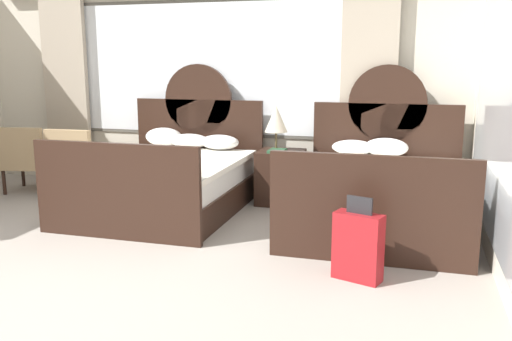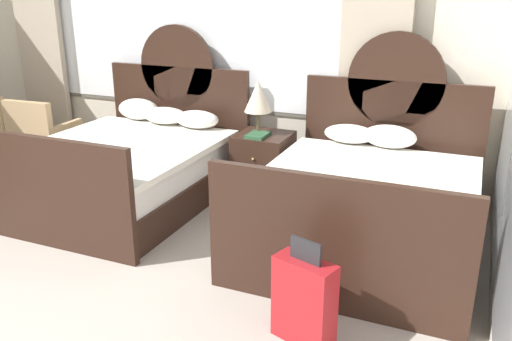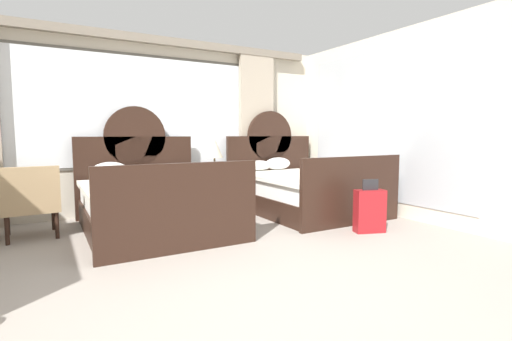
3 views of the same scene
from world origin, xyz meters
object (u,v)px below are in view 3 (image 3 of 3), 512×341
Objects in this scene: bed_near_window at (154,202)px; suitcase_on_floor at (370,211)px; bed_near_mirror at (303,189)px; nightstand_between_beds at (219,192)px; book_on_nightstand at (220,171)px; armchair_by_window_left at (31,200)px; table_lamp_on_nightstand at (214,148)px.

bed_near_window is 2.71m from suitcase_on_floor.
nightstand_between_beds is at bearing 151.54° from bed_near_mirror.
book_on_nightstand is 0.31× the size of armchair_by_window_left.
book_on_nightstand is at bearing 119.64° from suitcase_on_floor.
table_lamp_on_nightstand is at bearing 29.24° from bed_near_window.
suitcase_on_floor reaches higher than book_on_nightstand.
bed_near_mirror is 3.41× the size of nightstand_between_beds.
bed_near_window is at bearing -11.38° from armchair_by_window_left.
bed_near_mirror reaches higher than nightstand_between_beds.
suitcase_on_floor is (1.11, -2.08, -0.05)m from nightstand_between_beds.
bed_near_mirror is 1.45m from suitcase_on_floor.
table_lamp_on_nightstand is at bearing 177.40° from nightstand_between_beds.
bed_near_mirror is 3.25× the size of suitcase_on_floor.
book_on_nightstand is at bearing 155.97° from bed_near_mirror.
nightstand_between_beds is at bearing 7.88° from armchair_by_window_left.
suitcase_on_floor is (1.17, -2.08, -0.72)m from table_lamp_on_nightstand.
bed_near_mirror is at bearing -27.35° from table_lamp_on_nightstand.
bed_near_window is at bearing -152.15° from nightstand_between_beds.
book_on_nightstand is at bearing 24.15° from bed_near_window.
bed_near_mirror reaches higher than armchair_by_window_left.
bed_near_window is at bearing 147.24° from suitcase_on_floor.
table_lamp_on_nightstand is at bearing 111.02° from book_on_nightstand.
armchair_by_window_left is 4.01m from suitcase_on_floor.
book_on_nightstand is at bearing 5.62° from armchair_by_window_left.
bed_near_window and bed_near_mirror have the same top height.
bed_near_mirror is at bearing -0.31° from bed_near_window.
armchair_by_window_left is (-3.67, 0.28, 0.11)m from bed_near_mirror.
bed_near_mirror is 4.11× the size of table_lamp_on_nightstand.
nightstand_between_beds is 0.95× the size of suitcase_on_floor.
table_lamp_on_nightstand is at bearing 152.65° from bed_near_mirror.
armchair_by_window_left is (-2.45, -0.35, -0.53)m from table_lamp_on_nightstand.
bed_near_window reaches higher than suitcase_on_floor.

